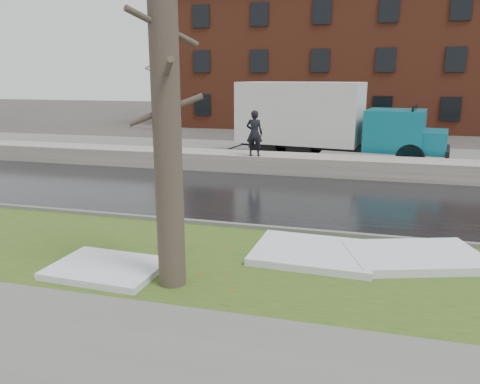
% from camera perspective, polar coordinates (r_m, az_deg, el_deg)
% --- Properties ---
extents(ground, '(120.00, 120.00, 0.00)m').
position_cam_1_polar(ground, '(11.55, -2.00, -5.95)').
color(ground, '#47423D').
rests_on(ground, ground).
extents(verge, '(60.00, 4.50, 0.04)m').
position_cam_1_polar(verge, '(10.44, -4.03, -8.09)').
color(verge, '#2A4717').
rests_on(verge, ground).
extents(sidewalk, '(60.00, 3.00, 0.05)m').
position_cam_1_polar(sidewalk, '(7.38, -14.05, -18.45)').
color(sidewalk, slate).
rests_on(sidewalk, ground).
extents(road, '(60.00, 7.00, 0.03)m').
position_cam_1_polar(road, '(15.72, 2.80, -0.49)').
color(road, black).
rests_on(road, ground).
extents(parking_lot, '(60.00, 9.00, 0.03)m').
position_cam_1_polar(parking_lot, '(23.92, 7.17, 4.41)').
color(parking_lot, slate).
rests_on(parking_lot, ground).
extents(curb, '(60.00, 0.15, 0.14)m').
position_cam_1_polar(curb, '(12.44, -0.65, -4.13)').
color(curb, slate).
rests_on(curb, ground).
extents(snowbank, '(60.00, 1.60, 0.75)m').
position_cam_1_polar(snowbank, '(19.67, 5.43, 3.47)').
color(snowbank, '#A9A39A').
rests_on(snowbank, ground).
extents(brick_building, '(26.00, 12.00, 10.00)m').
position_cam_1_polar(brick_building, '(40.41, 13.83, 15.07)').
color(brick_building, brown).
rests_on(brick_building, ground).
extents(bg_tree_left, '(1.40, 1.62, 6.50)m').
position_cam_1_polar(bg_tree_left, '(35.78, -10.36, 12.76)').
color(bg_tree_left, brown).
rests_on(bg_tree_left, ground).
extents(bg_tree_center, '(1.40, 1.62, 6.50)m').
position_cam_1_polar(bg_tree_center, '(37.53, 0.88, 13.02)').
color(bg_tree_center, brown).
rests_on(bg_tree_center, ground).
extents(fire_hydrant, '(0.38, 0.33, 0.77)m').
position_cam_1_polar(fire_hydrant, '(10.75, -8.12, -5.08)').
color(fire_hydrant, '#95989C').
rests_on(fire_hydrant, verge).
extents(tree, '(1.25, 1.42, 6.44)m').
position_cam_1_polar(tree, '(8.47, -8.96, 9.41)').
color(tree, brown).
rests_on(tree, verge).
extents(box_truck, '(11.14, 3.90, 3.67)m').
position_cam_1_polar(box_truck, '(22.58, 10.18, 8.68)').
color(box_truck, black).
rests_on(box_truck, ground).
extents(worker, '(0.68, 0.45, 1.86)m').
position_cam_1_polar(worker, '(19.12, 1.77, 7.18)').
color(worker, black).
rests_on(worker, snowbank).
extents(snow_patch_near, '(2.68, 2.11, 0.16)m').
position_cam_1_polar(snow_patch_near, '(10.59, 8.93, -7.30)').
color(snow_patch_near, white).
rests_on(snow_patch_near, verge).
extents(snow_patch_far, '(2.27, 1.69, 0.14)m').
position_cam_1_polar(snow_patch_far, '(10.06, -15.98, -8.93)').
color(snow_patch_far, white).
rests_on(snow_patch_far, verge).
extents(snow_patch_side, '(3.22, 2.57, 0.18)m').
position_cam_1_polar(snow_patch_side, '(10.91, 20.53, -7.36)').
color(snow_patch_side, white).
rests_on(snow_patch_side, verge).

